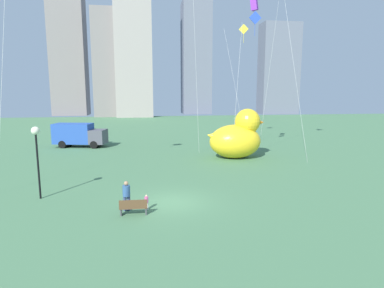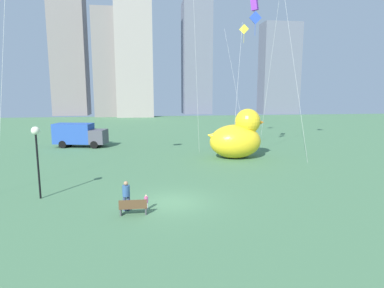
{
  "view_description": "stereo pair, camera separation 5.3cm",
  "coord_description": "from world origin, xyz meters",
  "px_view_note": "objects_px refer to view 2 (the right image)",
  "views": [
    {
      "loc": [
        -1.6,
        -18.98,
        6.72
      ],
      "look_at": [
        1.96,
        5.39,
        2.7
      ],
      "focal_mm": 30.39,
      "sensor_mm": 36.0,
      "label": 1
    },
    {
      "loc": [
        -1.55,
        -18.99,
        6.72
      ],
      "look_at": [
        1.96,
        5.39,
        2.7
      ],
      "focal_mm": 30.39,
      "sensor_mm": 36.0,
      "label": 2
    }
  ],
  "objects_px": {
    "person_adult": "(126,194)",
    "lamppost": "(36,142)",
    "park_bench": "(133,207)",
    "person_child": "(146,201)",
    "kite_yellow": "(243,35)",
    "box_truck": "(79,135)",
    "giant_inflatable_duck": "(237,137)",
    "kite_purple": "(255,6)",
    "kite_blue": "(254,26)"
  },
  "relations": [
    {
      "from": "giant_inflatable_duck",
      "to": "box_truck",
      "type": "height_order",
      "value": "giant_inflatable_duck"
    },
    {
      "from": "person_adult",
      "to": "box_truck",
      "type": "distance_m",
      "value": 23.62
    },
    {
      "from": "person_adult",
      "to": "kite_blue",
      "type": "xyz_separation_m",
      "value": [
        12.02,
        14.45,
        12.19
      ]
    },
    {
      "from": "person_adult",
      "to": "kite_yellow",
      "type": "relative_size",
      "value": 0.11
    },
    {
      "from": "lamppost",
      "to": "kite_blue",
      "type": "distance_m",
      "value": 23.05
    },
    {
      "from": "box_truck",
      "to": "lamppost",
      "type": "bearing_deg",
      "value": -86.23
    },
    {
      "from": "park_bench",
      "to": "lamppost",
      "type": "xyz_separation_m",
      "value": [
        -5.92,
        3.69,
        3.15
      ]
    },
    {
      "from": "box_truck",
      "to": "kite_yellow",
      "type": "bearing_deg",
      "value": 4.86
    },
    {
      "from": "giant_inflatable_duck",
      "to": "box_truck",
      "type": "distance_m",
      "value": 19.46
    },
    {
      "from": "kite_purple",
      "to": "kite_yellow",
      "type": "bearing_deg",
      "value": 79.84
    },
    {
      "from": "kite_purple",
      "to": "kite_blue",
      "type": "distance_m",
      "value": 2.21
    },
    {
      "from": "person_adult",
      "to": "kite_purple",
      "type": "relative_size",
      "value": 0.11
    },
    {
      "from": "person_child",
      "to": "box_truck",
      "type": "bearing_deg",
      "value": 109.29
    },
    {
      "from": "person_child",
      "to": "box_truck",
      "type": "distance_m",
      "value": 24.02
    },
    {
      "from": "lamppost",
      "to": "park_bench",
      "type": "bearing_deg",
      "value": -31.94
    },
    {
      "from": "park_bench",
      "to": "person_child",
      "type": "bearing_deg",
      "value": 45.73
    },
    {
      "from": "person_adult",
      "to": "giant_inflatable_duck",
      "type": "distance_m",
      "value": 16.99
    },
    {
      "from": "person_adult",
      "to": "lamppost",
      "type": "relative_size",
      "value": 0.38
    },
    {
      "from": "person_adult",
      "to": "kite_yellow",
      "type": "bearing_deg",
      "value": 60.18
    },
    {
      "from": "box_truck",
      "to": "kite_blue",
      "type": "xyz_separation_m",
      "value": [
        18.84,
        -8.16,
        11.69
      ]
    },
    {
      "from": "lamppost",
      "to": "box_truck",
      "type": "height_order",
      "value": "lamppost"
    },
    {
      "from": "person_child",
      "to": "kite_yellow",
      "type": "height_order",
      "value": "kite_yellow"
    },
    {
      "from": "kite_purple",
      "to": "kite_blue",
      "type": "bearing_deg",
      "value": -112.46
    },
    {
      "from": "kite_purple",
      "to": "kite_blue",
      "type": "height_order",
      "value": "kite_purple"
    },
    {
      "from": "kite_yellow",
      "to": "kite_purple",
      "type": "relative_size",
      "value": 0.96
    },
    {
      "from": "park_bench",
      "to": "box_truck",
      "type": "bearing_deg",
      "value": 107.15
    },
    {
      "from": "park_bench",
      "to": "lamppost",
      "type": "bearing_deg",
      "value": 148.06
    },
    {
      "from": "park_bench",
      "to": "kite_yellow",
      "type": "xyz_separation_m",
      "value": [
        13.58,
        25.15,
        13.37
      ]
    },
    {
      "from": "park_bench",
      "to": "kite_blue",
      "type": "height_order",
      "value": "kite_blue"
    },
    {
      "from": "box_truck",
      "to": "kite_purple",
      "type": "relative_size",
      "value": 0.41
    },
    {
      "from": "person_adult",
      "to": "kite_purple",
      "type": "xyz_separation_m",
      "value": [
        12.33,
        15.21,
        14.25
      ]
    },
    {
      "from": "park_bench",
      "to": "person_child",
      "type": "distance_m",
      "value": 1.02
    },
    {
      "from": "person_child",
      "to": "park_bench",
      "type": "bearing_deg",
      "value": -134.27
    },
    {
      "from": "lamppost",
      "to": "box_truck",
      "type": "distance_m",
      "value": 19.86
    },
    {
      "from": "person_child",
      "to": "kite_blue",
      "type": "xyz_separation_m",
      "value": [
        10.91,
        14.5,
        12.65
      ]
    },
    {
      "from": "giant_inflatable_duck",
      "to": "kite_yellow",
      "type": "distance_m",
      "value": 16.45
    },
    {
      "from": "person_adult",
      "to": "giant_inflatable_duck",
      "type": "relative_size",
      "value": 0.29
    },
    {
      "from": "person_adult",
      "to": "kite_blue",
      "type": "height_order",
      "value": "kite_blue"
    },
    {
      "from": "person_child",
      "to": "box_truck",
      "type": "xyz_separation_m",
      "value": [
        -7.93,
        22.65,
        0.96
      ]
    },
    {
      "from": "person_adult",
      "to": "kite_purple",
      "type": "bearing_deg",
      "value": 50.96
    },
    {
      "from": "lamppost",
      "to": "kite_purple",
      "type": "bearing_deg",
      "value": 34.55
    },
    {
      "from": "box_truck",
      "to": "kite_blue",
      "type": "relative_size",
      "value": 0.45
    },
    {
      "from": "box_truck",
      "to": "kite_blue",
      "type": "distance_m",
      "value": 23.62
    },
    {
      "from": "person_adult",
      "to": "person_child",
      "type": "relative_size",
      "value": 1.93
    },
    {
      "from": "person_adult",
      "to": "person_child",
      "type": "bearing_deg",
      "value": -2.22
    },
    {
      "from": "giant_inflatable_duck",
      "to": "person_child",
      "type": "bearing_deg",
      "value": -124.36
    },
    {
      "from": "kite_yellow",
      "to": "person_adult",
      "type": "bearing_deg",
      "value": -119.82
    },
    {
      "from": "giant_inflatable_duck",
      "to": "kite_blue",
      "type": "xyz_separation_m",
      "value": [
        1.69,
        1.02,
        11.02
      ]
    },
    {
      "from": "person_adult",
      "to": "lamppost",
      "type": "xyz_separation_m",
      "value": [
        -5.52,
        2.92,
        2.68
      ]
    },
    {
      "from": "person_adult",
      "to": "lamppost",
      "type": "height_order",
      "value": "lamppost"
    }
  ]
}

